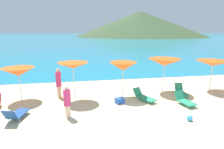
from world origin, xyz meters
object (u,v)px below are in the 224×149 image
at_px(umbrella_2, 73,66).
at_px(lounge_chair_0, 16,114).
at_px(lounge_chair_5, 184,100).
at_px(cooler_box, 120,101).
at_px(beach_ball, 190,118).
at_px(umbrella_1, 18,72).
at_px(umbrella_4, 164,62).
at_px(umbrella_3, 123,66).
at_px(beachgoer_2, 59,82).
at_px(lounge_chair_2, 181,91).
at_px(umbrella_5, 212,63).
at_px(lounge_chair_3, 144,96).
at_px(beachgoer_1, 67,101).

height_order(umbrella_2, lounge_chair_0, umbrella_2).
distance_m(lounge_chair_5, cooler_box, 3.78).
bearing_deg(beach_ball, umbrella_1, 153.08).
height_order(umbrella_4, beach_ball, umbrella_4).
relative_size(umbrella_3, beachgoer_2, 1.20).
distance_m(lounge_chair_5, beach_ball, 2.14).
xyz_separation_m(lounge_chair_2, lounge_chair_5, (-0.63, -1.45, -0.02)).
bearing_deg(umbrella_5, lounge_chair_0, -168.72).
xyz_separation_m(umbrella_2, lounge_chair_2, (6.95, -0.47, -1.88)).
height_order(umbrella_5, lounge_chair_5, umbrella_5).
relative_size(umbrella_1, lounge_chair_5, 1.45).
height_order(umbrella_2, umbrella_5, umbrella_2).
bearing_deg(lounge_chair_3, cooler_box, 162.20).
height_order(umbrella_5, lounge_chair_3, umbrella_5).
bearing_deg(umbrella_3, umbrella_1, 175.41).
distance_m(umbrella_1, cooler_box, 6.34).
bearing_deg(umbrella_1, lounge_chair_0, -79.34).
bearing_deg(umbrella_5, umbrella_2, -178.76).
xyz_separation_m(umbrella_3, lounge_chair_5, (3.22, -1.96, -1.74)).
xyz_separation_m(umbrella_4, cooler_box, (-3.49, -1.64, -1.94)).
bearing_deg(umbrella_1, cooler_box, -15.55).
xyz_separation_m(umbrella_3, beach_ball, (2.34, -3.91, -1.87)).
bearing_deg(lounge_chair_5, beach_ball, -126.47).
xyz_separation_m(umbrella_1, lounge_chair_2, (10.21, -1.02, -1.50)).
relative_size(lounge_chair_3, beachgoer_2, 0.89).
bearing_deg(lounge_chair_3, umbrella_2, 142.26).
xyz_separation_m(umbrella_1, lounge_chair_3, (7.48, -1.41, -1.54)).
relative_size(umbrella_1, umbrella_5, 0.90).
bearing_deg(lounge_chair_3, umbrella_1, 143.08).
relative_size(umbrella_2, lounge_chair_5, 1.65).
height_order(lounge_chair_2, lounge_chair_5, lounge_chair_2).
bearing_deg(umbrella_4, beachgoer_2, 179.35).
bearing_deg(lounge_chair_0, beachgoer_2, -108.71).
relative_size(umbrella_1, umbrella_2, 0.88).
bearing_deg(beachgoer_2, lounge_chair_0, 87.00).
xyz_separation_m(umbrella_3, lounge_chair_3, (1.11, -0.90, -1.75)).
xyz_separation_m(lounge_chair_2, beachgoer_1, (-7.24, -1.97, 0.55)).
bearing_deg(lounge_chair_0, umbrella_5, -155.91).
bearing_deg(beachgoer_2, umbrella_4, -152.14).
relative_size(umbrella_5, beachgoer_2, 1.22).
xyz_separation_m(lounge_chair_5, beachgoer_1, (-6.61, -0.51, 0.57)).
relative_size(lounge_chair_3, cooler_box, 3.37).
bearing_deg(umbrella_1, lounge_chair_2, -5.69).
relative_size(beachgoer_1, beach_ball, 5.72).
distance_m(lounge_chair_3, beachgoer_1, 4.81).
distance_m(beachgoer_2, cooler_box, 4.09).
distance_m(lounge_chair_0, beachgoer_1, 2.52).
height_order(lounge_chair_5, beachgoer_1, beachgoer_1).
height_order(umbrella_2, umbrella_4, umbrella_2).
relative_size(umbrella_4, beach_ball, 8.33).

